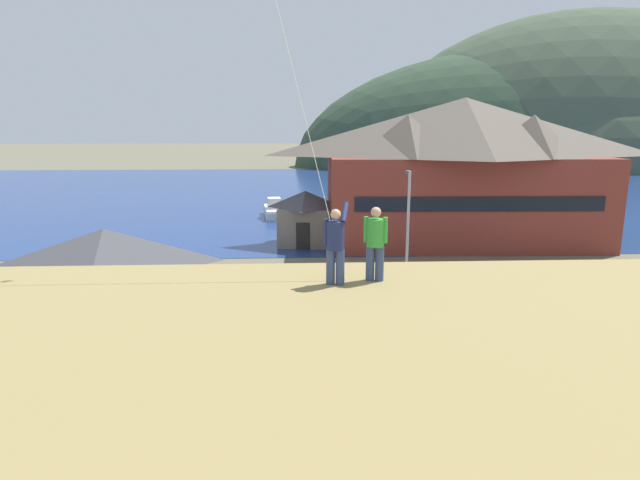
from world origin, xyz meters
The scene contains 22 objects.
ground_plane centered at (0.00, 0.00, 0.00)m, with size 600.00×600.00×0.00m, color #66604C.
parking_lot_pad centered at (0.00, 5.00, 0.05)m, with size 40.00×20.00×0.10m, color gray.
bay_water centered at (0.00, 60.00, 0.01)m, with size 360.00×84.00×0.03m, color navy.
far_hill_west_ridge centered at (57.45, 110.24, 0.00)m, with size 118.99×45.26×56.90m, color #334733.
far_hill_east_peak centered at (74.05, 114.89, 0.00)m, with size 100.97×64.19×52.81m, color #42513D.
far_hill_center_saddle centered at (74.05, 115.04, 0.00)m, with size 116.45×60.50×75.88m, color #42513D.
harbor_lodge centered at (11.69, 22.86, 6.31)m, with size 23.38×11.96×11.81m.
storage_shed_near_lot centered at (-10.47, 3.26, 2.65)m, with size 8.06×6.22×5.11m.
storage_shed_waterside centered at (-1.19, 22.53, 2.30)m, with size 4.99×4.73×4.45m.
wharf_dock centered at (-1.02, 34.48, 0.35)m, with size 3.20×10.75×0.70m.
moored_boat_wharfside centered at (-4.29, 36.06, 0.72)m, with size 2.54×6.18×2.16m.
parked_car_lone_by_shed centered at (3.97, 0.50, 1.06)m, with size 4.24×2.13×1.82m.
parked_car_back_row_right centered at (-0.65, -0.01, 1.06)m, with size 4.20×2.06×1.82m.
parked_car_back_row_left centered at (-1.13, 5.74, 1.06)m, with size 4.29×2.23×1.82m.
parked_car_front_row_silver centered at (9.46, 6.48, 1.06)m, with size 4.36×2.38×1.82m.
parked_car_mid_row_far centered at (-16.11, 6.38, 1.06)m, with size 4.30×2.25×1.82m.
parked_car_front_row_red centered at (12.84, 1.35, 1.06)m, with size 4.29×2.23×1.82m.
parked_car_mid_row_center centered at (4.87, 5.89, 1.06)m, with size 4.32×2.30×1.82m.
parked_car_front_row_end centered at (16.65, 7.35, 1.06)m, with size 4.27×2.19×1.82m.
parking_light_pole centered at (4.64, 10.56, 4.08)m, with size 0.24×0.78×6.89m.
person_kite_flyer centered at (-1.12, -8.31, 6.91)m, with size 0.60×0.62×1.86m.
person_companion centered at (-0.17, -8.05, 6.89)m, with size 0.54×0.40×1.74m.
Camera 1 is at (-2.02, -19.87, 9.48)m, focal length 29.57 mm.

